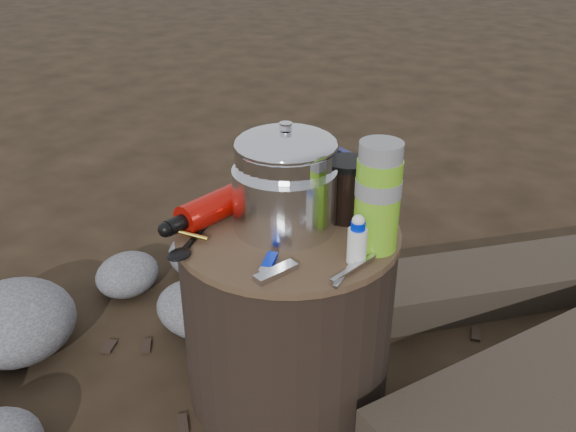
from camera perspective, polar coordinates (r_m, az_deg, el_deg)
The scene contains 16 objects.
ground at distance 1.59m, azimuth 0.00°, elevation -15.47°, with size 60.00×60.00×0.00m, color black.
stump at distance 1.45m, azimuth 0.00°, elevation -8.99°, with size 0.49×0.49×0.45m, color black.
rock_ring at distance 1.69m, azimuth -17.10°, elevation -9.71°, with size 0.46×1.00×0.20m, color #5B5B60, non-canonical shape.
log_small at distance 2.09m, azimuth 23.99°, elevation -4.79°, with size 0.23×1.26×0.11m, color #342B22.
foil_windscreen at distance 1.31m, azimuth -0.32°, elevation 1.68°, with size 0.22×0.22×0.14m, color silver.
camping_pot at distance 1.31m, azimuth -0.20°, elevation 3.70°, with size 0.22×0.22×0.22m, color silver.
fuel_bottle at distance 1.37m, azimuth -6.42°, elevation 1.07°, with size 0.07×0.28×0.07m, color #AD0D07, non-canonical shape.
thermos at distance 1.22m, azimuth 8.39°, elevation 1.73°, with size 0.09×0.09×0.23m, color #70BB1E.
travel_mug at distance 1.35m, azimuth 5.57°, elevation 2.42°, with size 0.09×0.09×0.14m, color black.
stuff_sack at distance 1.48m, azimuth -0.36°, elevation 4.44°, with size 0.18×0.14×0.12m, color #D3A808.
food_pouch at distance 1.46m, azimuth 4.13°, elevation 4.19°, with size 0.10×0.02×0.12m, color navy.
lighter at distance 1.20m, azimuth -1.76°, elevation -4.29°, with size 0.02×0.08×0.01m, color #001DDA.
multitool at distance 1.17m, azimuth -1.14°, elevation -5.29°, with size 0.03×0.09×0.01m, color #B1B1B5.
pot_grabber at distance 1.18m, azimuth 5.60°, elevation -4.96°, with size 0.03×0.13×0.01m, color #B1B1B5, non-canonical shape.
spork at distance 1.30m, azimuth -8.62°, elevation -1.83°, with size 0.04×0.17×0.01m, color black, non-canonical shape.
squeeze_bottle at distance 1.20m, azimuth 6.48°, elevation -2.37°, with size 0.04×0.04×0.09m, color white.
Camera 1 is at (0.58, -1.01, 1.09)m, focal length 38.03 mm.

